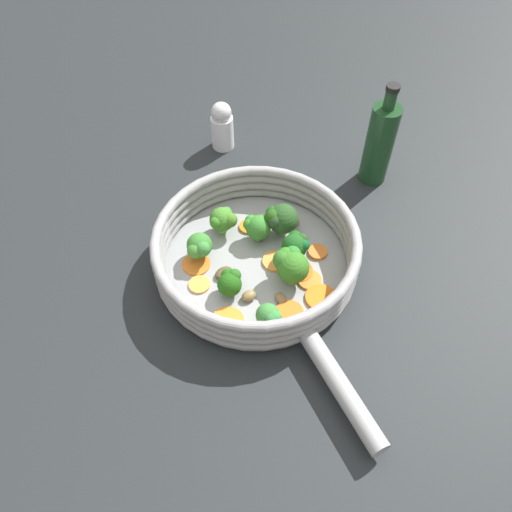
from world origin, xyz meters
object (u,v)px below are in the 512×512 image
at_px(carrot_slice_0, 321,298).
at_px(carrot_slice_8, 249,227).
at_px(broccoli_floret_0, 257,227).
at_px(mushroom_piece_2, 225,275).
at_px(carrot_slice_4, 310,280).
at_px(carrot_slice_9, 275,261).
at_px(carrot_slice_6, 290,312).
at_px(broccoli_floret_3, 281,219).
at_px(carrot_slice_3, 286,266).
at_px(carrot_slice_2, 196,264).
at_px(broccoli_floret_1, 270,317).
at_px(broccoli_floret_5, 223,220).
at_px(carrot_slice_7, 318,252).
at_px(broccoli_floret_4, 290,264).
at_px(salt_shaker, 222,126).
at_px(mushroom_piece_3, 290,222).
at_px(carrot_slice_10, 228,321).
at_px(broccoli_floret_2, 199,247).
at_px(mushroom_piece_0, 249,296).
at_px(skillet, 256,264).
at_px(broccoli_floret_7, 296,245).
at_px(broccoli_floret_6, 230,282).
at_px(carrot_slice_1, 299,271).
at_px(oil_bottle, 380,143).
at_px(mushroom_piece_1, 281,298).
at_px(carrot_slice_5, 199,284).

relative_size(carrot_slice_0, carrot_slice_8, 1.49).
xyz_separation_m(broccoli_floret_0, mushroom_piece_2, (0.05, -0.08, -0.02)).
distance_m(carrot_slice_4, carrot_slice_9, 0.06).
distance_m(carrot_slice_6, broccoli_floret_3, 0.15).
distance_m(carrot_slice_3, carrot_slice_4, 0.04).
bearing_deg(carrot_slice_2, broccoli_floret_0, 92.66).
relative_size(broccoli_floret_1, broccoli_floret_5, 0.87).
relative_size(carrot_slice_3, broccoli_floret_0, 0.71).
height_order(carrot_slice_9, broccoli_floret_0, broccoli_floret_0).
bearing_deg(carrot_slice_7, broccoli_floret_4, -70.89).
xyz_separation_m(broccoli_floret_5, salt_shaker, (-0.20, 0.09, 0.01)).
xyz_separation_m(carrot_slice_2, mushroom_piece_3, (-0.01, 0.17, 0.00)).
bearing_deg(broccoli_floret_0, carrot_slice_6, -8.52).
relative_size(carrot_slice_2, carrot_slice_8, 1.42).
height_order(mushroom_piece_2, salt_shaker, salt_shaker).
bearing_deg(carrot_slice_10, broccoli_floret_2, 174.58).
distance_m(broccoli_floret_0, mushroom_piece_0, 0.12).
relative_size(carrot_slice_10, broccoli_floret_5, 1.01).
distance_m(mushroom_piece_2, salt_shaker, 0.32).
xyz_separation_m(skillet, broccoli_floret_7, (0.02, 0.06, 0.04)).
distance_m(carrot_slice_2, broccoli_floret_6, 0.08).
height_order(broccoli_floret_4, mushroom_piece_3, broccoli_floret_4).
relative_size(carrot_slice_1, carrot_slice_6, 1.04).
bearing_deg(broccoli_floret_1, mushroom_piece_3, 142.01).
bearing_deg(broccoli_floret_2, skillet, 57.65).
xyz_separation_m(carrot_slice_0, broccoli_floret_1, (0.01, -0.09, 0.02)).
bearing_deg(broccoli_floret_3, mushroom_piece_3, 112.99).
distance_m(broccoli_floret_5, broccoli_floret_6, 0.12).
relative_size(carrot_slice_9, broccoli_floret_0, 0.82).
distance_m(carrot_slice_7, mushroom_piece_0, 0.13).
distance_m(carrot_slice_4, broccoli_floret_5, 0.16).
bearing_deg(oil_bottle, broccoli_floret_0, -80.60).
xyz_separation_m(broccoli_floret_4, mushroom_piece_1, (0.03, -0.03, -0.03)).
bearing_deg(carrot_slice_3, carrot_slice_10, -68.40).
xyz_separation_m(skillet, broccoli_floret_5, (-0.08, -0.02, 0.03)).
relative_size(carrot_slice_3, carrot_slice_5, 1.04).
height_order(carrot_slice_6, mushroom_piece_0, mushroom_piece_0).
bearing_deg(mushroom_piece_0, mushroom_piece_1, 59.62).
distance_m(carrot_slice_1, broccoli_floret_1, 0.11).
xyz_separation_m(broccoli_floret_5, broccoli_floret_7, (0.10, 0.07, 0.00)).
height_order(carrot_slice_0, carrot_slice_3, same).
distance_m(carrot_slice_0, broccoli_floret_2, 0.19).
distance_m(carrot_slice_7, carrot_slice_8, 0.12).
distance_m(broccoli_floret_1, oil_bottle, 0.37).
height_order(carrot_slice_10, mushroom_piece_2, mushroom_piece_2).
xyz_separation_m(broccoli_floret_2, broccoli_floret_5, (-0.03, 0.05, 0.00)).
height_order(broccoli_floret_1, broccoli_floret_6, same).
bearing_deg(oil_bottle, skillet, -73.12).
xyz_separation_m(skillet, salt_shaker, (-0.28, 0.08, 0.04)).
xyz_separation_m(carrot_slice_8, broccoli_floret_3, (0.03, 0.04, 0.03)).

